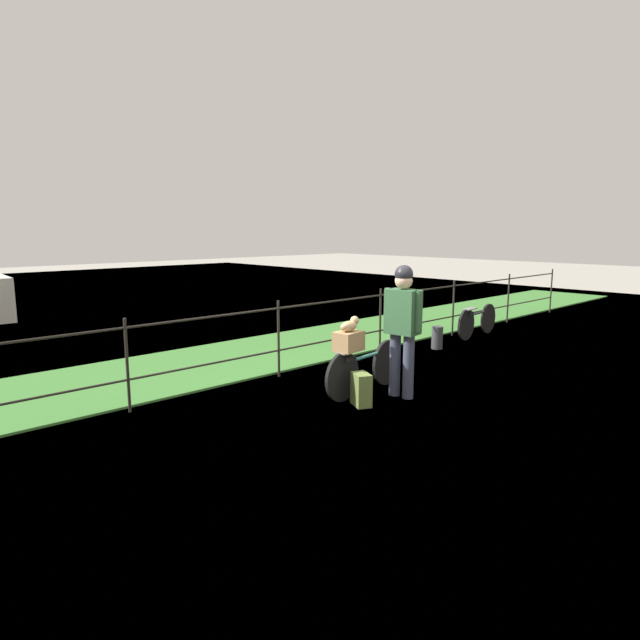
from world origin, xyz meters
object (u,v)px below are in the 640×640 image
Objects in this scene: bicycle_main at (365,368)px; wooden_crate at (349,341)px; cyclist_person at (403,319)px; terrier_dog at (350,325)px; bicycle_parked at (477,321)px; mooring_bollard at (437,338)px; backpack_on_paving at (361,389)px.

wooden_crate reaches higher than bicycle_main.
cyclist_person reaches higher than wooden_crate.
cyclist_person is at bearing -36.14° from terrier_dog.
terrier_dog is 4.90m from bicycle_parked.
mooring_bollard is 0.26× the size of bicycle_parked.
backpack_on_paving is 0.25× the size of bicycle_parked.
wooden_crate reaches higher than bicycle_parked.
bicycle_main is at bearing 116.62° from cyclist_person.
cyclist_person is (0.22, -0.43, 0.67)m from bicycle_main.
wooden_crate is at bearing -164.30° from mooring_bollard.
mooring_bollard is 1.51m from bicycle_parked.
bicycle_main is 0.70m from terrier_dog.
mooring_bollard reaches higher than backpack_on_paving.
wooden_crate is (-0.35, -0.04, 0.41)m from bicycle_main.
cyclist_person is at bearing -74.66° from backpack_on_paving.
bicycle_main is 0.95× the size of cyclist_person.
cyclist_person is 1.06× the size of bicycle_parked.
backpack_on_paving is 3.55m from mooring_bollard.
backpack_on_paving is 0.99× the size of mooring_bollard.
cyclist_person is at bearing -154.13° from mooring_bollard.
bicycle_parked is (1.51, 0.10, 0.12)m from mooring_bollard.
bicycle_parked is at bearing 18.52° from cyclist_person.
bicycle_main is 0.83m from cyclist_person.
wooden_crate is 0.62m from backpack_on_paving.
backpack_on_paving is at bearing 169.98° from cyclist_person.
backpack_on_paving is (-0.09, -0.28, -0.74)m from terrier_dog.
bicycle_main is 0.54m from backpack_on_paving.
backpack_on_paving is (-0.63, 0.11, -0.80)m from cyclist_person.
wooden_crate is at bearing -174.00° from terrier_dog.
bicycle_parked is (4.43, 0.98, -0.01)m from bicycle_main.
cyclist_person reaches higher than mooring_bollard.
terrier_dog is at bearing -167.94° from bicycle_parked.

